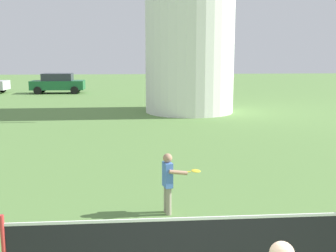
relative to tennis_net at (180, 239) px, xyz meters
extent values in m
cube|color=black|center=(0.00, 0.00, -0.01)|extent=(4.58, 0.01, 0.55)
cube|color=white|center=(0.00, 0.00, 0.29)|extent=(4.58, 0.02, 0.04)
cylinder|color=#9E937F|center=(0.03, 2.71, -0.41)|extent=(0.11, 0.11, 0.55)
cylinder|color=#9E937F|center=(0.06, 2.57, -0.41)|extent=(0.11, 0.11, 0.55)
cube|color=#4C7AD1|center=(0.04, 2.64, 0.12)|extent=(0.20, 0.30, 0.49)
sphere|color=tan|center=(0.04, 2.64, 0.45)|extent=(0.18, 0.18, 0.18)
cylinder|color=tan|center=(0.00, 2.81, 0.10)|extent=(0.08, 0.08, 0.37)
cylinder|color=tan|center=(0.24, 2.53, 0.19)|extent=(0.38, 0.16, 0.14)
cylinder|color=yellow|center=(0.38, 2.56, 0.19)|extent=(0.22, 0.07, 0.04)
ellipsoid|color=yellow|center=(0.60, 2.61, 0.19)|extent=(0.23, 0.27, 0.03)
cylinder|color=black|center=(-11.17, 29.40, -0.38)|extent=(0.61, 0.22, 0.60)
cube|color=#1E6638|center=(-6.58, 28.33, -0.03)|extent=(4.11, 1.72, 0.70)
cube|color=#2D333D|center=(-6.58, 28.33, 0.60)|extent=(2.30, 1.50, 0.56)
cylinder|color=black|center=(-5.18, 29.18, -0.38)|extent=(0.60, 0.18, 0.60)
cylinder|color=black|center=(-5.19, 27.48, -0.38)|extent=(0.60, 0.18, 0.60)
cylinder|color=black|center=(-7.97, 29.19, -0.38)|extent=(0.60, 0.18, 0.60)
cylinder|color=black|center=(-7.98, 27.49, -0.38)|extent=(0.60, 0.18, 0.60)
camera|label=1|loc=(-0.58, -5.24, 2.47)|focal=44.77mm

